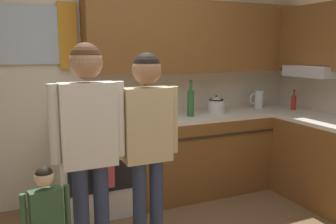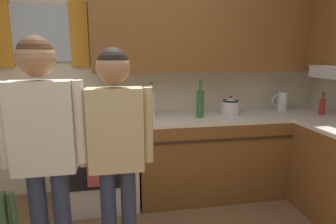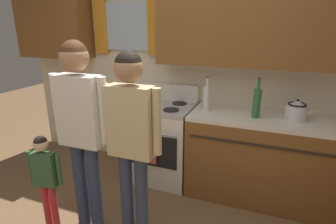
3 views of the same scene
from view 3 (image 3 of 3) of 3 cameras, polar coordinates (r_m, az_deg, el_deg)
name	(u,v)px [view 3 (image 3 of 3)]	position (r m, az deg, el deg)	size (l,w,h in m)	color
back_wall_unit	(200,51)	(3.06, 6.79, 12.84)	(4.60, 0.42, 2.60)	beige
stove_oven	(160,140)	(3.19, -1.65, -6.01)	(0.76, 0.67, 1.10)	silver
bottle_wine_green	(257,103)	(2.72, 18.38, 1.91)	(0.08, 0.08, 0.39)	#2D6633
bottle_tall_clear	(206,98)	(2.83, 8.20, 3.00)	(0.07, 0.07, 0.37)	silver
stovetop_kettle	(297,110)	(2.80, 25.71, 0.30)	(0.27, 0.20, 0.21)	silver
adult_holding_child	(81,118)	(2.27, -18.12, -1.28)	(0.52, 0.22, 1.66)	#2D3856
adult_in_plaid	(131,129)	(2.07, -7.84, -3.59)	(0.50, 0.22, 1.60)	#2D3856
small_child	(45,173)	(2.57, -24.69, -11.64)	(0.30, 0.12, 0.90)	red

